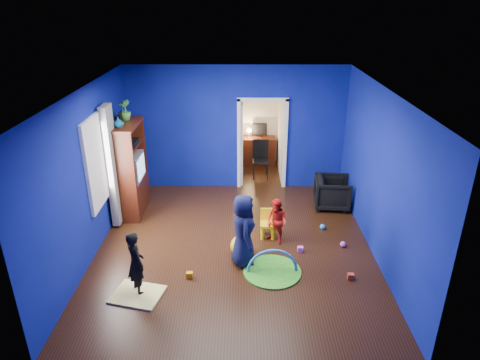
{
  "coord_description": "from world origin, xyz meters",
  "views": [
    {
      "loc": [
        0.15,
        -6.73,
        4.32
      ],
      "look_at": [
        0.1,
        0.4,
        1.19
      ],
      "focal_mm": 32.0,
      "sensor_mm": 36.0,
      "label": 1
    }
  ],
  "objects_px": {
    "vase": "(118,122)",
    "kid_chair": "(268,225)",
    "folding_chair": "(261,160)",
    "crt_tv": "(130,167)",
    "child_navy": "(243,230)",
    "toddler_red": "(277,221)",
    "child_black": "(136,263)",
    "study_desk": "(259,151)",
    "armchair": "(332,193)",
    "play_mat": "(272,271)",
    "hopper_ball": "(240,246)",
    "tv_armoire": "(128,169)"
  },
  "relations": [
    {
      "from": "toddler_red",
      "to": "study_desk",
      "type": "height_order",
      "value": "toddler_red"
    },
    {
      "from": "child_navy",
      "to": "tv_armoire",
      "type": "height_order",
      "value": "tv_armoire"
    },
    {
      "from": "vase",
      "to": "armchair",
      "type": "bearing_deg",
      "value": 7.06
    },
    {
      "from": "tv_armoire",
      "to": "hopper_ball",
      "type": "relative_size",
      "value": 5.43
    },
    {
      "from": "child_navy",
      "to": "tv_armoire",
      "type": "distance_m",
      "value": 3.07
    },
    {
      "from": "toddler_red",
      "to": "tv_armoire",
      "type": "height_order",
      "value": "tv_armoire"
    },
    {
      "from": "crt_tv",
      "to": "hopper_ball",
      "type": "relative_size",
      "value": 1.94
    },
    {
      "from": "vase",
      "to": "toddler_red",
      "type": "bearing_deg",
      "value": -17.32
    },
    {
      "from": "crt_tv",
      "to": "child_navy",
      "type": "bearing_deg",
      "value": -39.13
    },
    {
      "from": "child_black",
      "to": "tv_armoire",
      "type": "height_order",
      "value": "tv_armoire"
    },
    {
      "from": "vase",
      "to": "kid_chair",
      "type": "xyz_separation_m",
      "value": [
        2.85,
        -0.74,
        -1.81
      ]
    },
    {
      "from": "toddler_red",
      "to": "crt_tv",
      "type": "height_order",
      "value": "crt_tv"
    },
    {
      "from": "study_desk",
      "to": "vase",
      "type": "bearing_deg",
      "value": -132.07
    },
    {
      "from": "folding_chair",
      "to": "kid_chair",
      "type": "bearing_deg",
      "value": -89.38
    },
    {
      "from": "child_navy",
      "to": "toddler_red",
      "type": "xyz_separation_m",
      "value": [
        0.62,
        0.67,
        -0.2
      ]
    },
    {
      "from": "tv_armoire",
      "to": "child_black",
      "type": "bearing_deg",
      "value": -74.8
    },
    {
      "from": "toddler_red",
      "to": "tv_armoire",
      "type": "relative_size",
      "value": 0.45
    },
    {
      "from": "child_black",
      "to": "tv_armoire",
      "type": "bearing_deg",
      "value": -21.77
    },
    {
      "from": "armchair",
      "to": "folding_chair",
      "type": "xyz_separation_m",
      "value": [
        -1.5,
        1.63,
        0.12
      ]
    },
    {
      "from": "vase",
      "to": "kid_chair",
      "type": "distance_m",
      "value": 3.46
    },
    {
      "from": "child_black",
      "to": "vase",
      "type": "xyz_separation_m",
      "value": [
        -0.74,
        2.41,
        1.53
      ]
    },
    {
      "from": "toddler_red",
      "to": "crt_tv",
      "type": "bearing_deg",
      "value": -161.93
    },
    {
      "from": "vase",
      "to": "tv_armoire",
      "type": "distance_m",
      "value": 1.12
    },
    {
      "from": "child_black",
      "to": "kid_chair",
      "type": "bearing_deg",
      "value": -88.7
    },
    {
      "from": "child_black",
      "to": "crt_tv",
      "type": "bearing_deg",
      "value": -22.56
    },
    {
      "from": "child_black",
      "to": "child_navy",
      "type": "xyz_separation_m",
      "value": [
        1.65,
        0.8,
        0.11
      ]
    },
    {
      "from": "toddler_red",
      "to": "kid_chair",
      "type": "xyz_separation_m",
      "value": [
        -0.15,
        0.2,
        -0.19
      ]
    },
    {
      "from": "child_navy",
      "to": "folding_chair",
      "type": "bearing_deg",
      "value": -16.5
    },
    {
      "from": "hopper_ball",
      "to": "play_mat",
      "type": "bearing_deg",
      "value": -44.43
    },
    {
      "from": "vase",
      "to": "play_mat",
      "type": "height_order",
      "value": "vase"
    },
    {
      "from": "vase",
      "to": "folding_chair",
      "type": "distance_m",
      "value": 3.9
    },
    {
      "from": "child_navy",
      "to": "toddler_red",
      "type": "height_order",
      "value": "child_navy"
    },
    {
      "from": "kid_chair",
      "to": "hopper_ball",
      "type": "bearing_deg",
      "value": -129.03
    },
    {
      "from": "hopper_ball",
      "to": "kid_chair",
      "type": "xyz_separation_m",
      "value": [
        0.52,
        0.62,
        0.07
      ]
    },
    {
      "from": "armchair",
      "to": "child_black",
      "type": "bearing_deg",
      "value": 134.48
    },
    {
      "from": "tv_armoire",
      "to": "play_mat",
      "type": "bearing_deg",
      "value": -37.26
    },
    {
      "from": "play_mat",
      "to": "crt_tv",
      "type": "bearing_deg",
      "value": 142.35
    },
    {
      "from": "vase",
      "to": "folding_chair",
      "type": "bearing_deg",
      "value": 37.5
    },
    {
      "from": "kid_chair",
      "to": "study_desk",
      "type": "distance_m",
      "value": 3.86
    },
    {
      "from": "folding_chair",
      "to": "crt_tv",
      "type": "bearing_deg",
      "value": -146.16
    },
    {
      "from": "play_mat",
      "to": "study_desk",
      "type": "distance_m",
      "value": 5.02
    },
    {
      "from": "crt_tv",
      "to": "tv_armoire",
      "type": "bearing_deg",
      "value": 180.0
    },
    {
      "from": "toddler_red",
      "to": "play_mat",
      "type": "relative_size",
      "value": 0.91
    },
    {
      "from": "crt_tv",
      "to": "kid_chair",
      "type": "height_order",
      "value": "crt_tv"
    },
    {
      "from": "study_desk",
      "to": "armchair",
      "type": "bearing_deg",
      "value": -59.91
    },
    {
      "from": "armchair",
      "to": "hopper_ball",
      "type": "relative_size",
      "value": 2.09
    },
    {
      "from": "child_black",
      "to": "play_mat",
      "type": "relative_size",
      "value": 1.09
    },
    {
      "from": "child_navy",
      "to": "study_desk",
      "type": "xyz_separation_m",
      "value": [
        0.44,
        4.73,
        -0.27
      ]
    },
    {
      "from": "child_navy",
      "to": "tv_armoire",
      "type": "xyz_separation_m",
      "value": [
        -2.38,
        1.91,
        0.33
      ]
    },
    {
      "from": "folding_chair",
      "to": "tv_armoire",
      "type": "bearing_deg",
      "value": -146.54
    }
  ]
}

